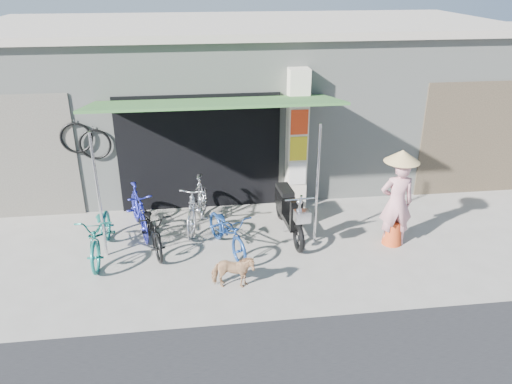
{
  "coord_description": "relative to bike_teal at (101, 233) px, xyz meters",
  "views": [
    {
      "loc": [
        -1.27,
        -7.42,
        4.84
      ],
      "look_at": [
        -0.2,
        1.0,
        1.0
      ],
      "focal_mm": 35.0,
      "sensor_mm": 36.0,
      "label": 1
    }
  ],
  "objects": [
    {
      "name": "ground",
      "position": [
        3.05,
        -0.75,
        -0.46
      ],
      "size": [
        80.0,
        80.0,
        0.0
      ],
      "primitive_type": "plane",
      "color": "#9B958C",
      "rests_on": "ground"
    },
    {
      "name": "street_dog",
      "position": [
        2.27,
        -1.31,
        -0.16
      ],
      "size": [
        0.75,
        0.41,
        0.61
      ],
      "primitive_type": "imported",
      "rotation": [
        0.0,
        0.0,
        1.45
      ],
      "color": "#9A8851",
      "rests_on": "ground"
    },
    {
      "name": "bike_blue",
      "position": [
        0.6,
        0.82,
        0.02
      ],
      "size": [
        0.86,
        1.66,
        0.96
      ],
      "primitive_type": "imported",
      "rotation": [
        0.0,
        0.0,
        0.27
      ],
      "color": "navy",
      "rests_on": "ground"
    },
    {
      "name": "bike_silver",
      "position": [
        1.75,
        0.89,
        0.05
      ],
      "size": [
        0.89,
        1.78,
        1.03
      ],
      "primitive_type": "imported",
      "rotation": [
        0.0,
        0.0,
        -0.25
      ],
      "color": "silver",
      "rests_on": "ground"
    },
    {
      "name": "nun",
      "position": [
        5.41,
        -0.25,
        0.46
      ],
      "size": [
        0.66,
        0.64,
        1.89
      ],
      "rotation": [
        0.0,
        0.0,
        3.06
      ],
      "color": "#D08C94",
      "rests_on": "ground"
    },
    {
      "name": "bike_black",
      "position": [
        0.9,
        0.15,
        -0.04
      ],
      "size": [
        0.96,
        1.7,
        0.84
      ],
      "primitive_type": "imported",
      "rotation": [
        0.0,
        0.0,
        0.26
      ],
      "color": "black",
      "rests_on": "ground"
    },
    {
      "name": "shop_pillar",
      "position": [
        3.9,
        1.69,
        1.04
      ],
      "size": [
        0.42,
        0.44,
        3.0
      ],
      "color": "silver",
      "rests_on": "ground"
    },
    {
      "name": "bike_teal",
      "position": [
        0.0,
        0.0,
        0.0
      ],
      "size": [
        0.63,
        1.77,
        0.93
      ],
      "primitive_type": "imported",
      "rotation": [
        0.0,
        0.0,
        -0.01
      ],
      "color": "#197469",
      "rests_on": "ground"
    },
    {
      "name": "awning",
      "position": [
        2.15,
        0.87,
        2.05
      ],
      "size": [
        4.6,
        1.88,
        2.72
      ],
      "color": "#2F5D2A",
      "rests_on": "ground"
    },
    {
      "name": "neighbour_left",
      "position": [
        -1.95,
        1.84,
        0.84
      ],
      "size": [
        2.6,
        0.06,
        2.6
      ],
      "primitive_type": "cube",
      "color": "#6B665B",
      "rests_on": "ground"
    },
    {
      "name": "bike_navy",
      "position": [
        2.27,
        -0.13,
        -0.04
      ],
      "size": [
        1.08,
        1.7,
        0.85
      ],
      "primitive_type": "imported",
      "rotation": [
        0.0,
        0.0,
        0.35
      ],
      "color": "navy",
      "rests_on": "ground"
    },
    {
      "name": "moped",
      "position": [
        3.52,
        0.4,
        0.03
      ],
      "size": [
        0.54,
        1.9,
        1.08
      ],
      "rotation": [
        0.0,
        0.0,
        0.08
      ],
      "color": "black",
      "rests_on": "ground"
    },
    {
      "name": "bicycle_shop",
      "position": [
        3.05,
        4.34,
        1.37
      ],
      "size": [
        12.3,
        5.3,
        3.66
      ],
      "color": "#9A9F97",
      "rests_on": "ground"
    },
    {
      "name": "neighbour_right",
      "position": [
        8.05,
        1.84,
        0.84
      ],
      "size": [
        2.6,
        0.06,
        2.6
      ],
      "primitive_type": "cube",
      "color": "brown",
      "rests_on": "ground"
    }
  ]
}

